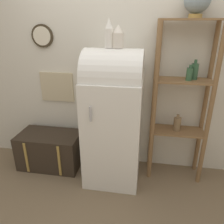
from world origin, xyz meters
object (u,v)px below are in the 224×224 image
at_px(suitcase_trunk, 50,150).
at_px(refrigerator, 114,116).
at_px(vase_left, 109,34).
at_px(globe, 197,0).
at_px(vase_center, 118,37).

bearing_deg(suitcase_trunk, refrigerator, -4.28).
xyz_separation_m(suitcase_trunk, vase_left, (0.82, -0.06, 1.47)).
xyz_separation_m(suitcase_trunk, globe, (1.65, 0.12, 1.78)).
bearing_deg(globe, refrigerator, -166.52).
bearing_deg(globe, suitcase_trunk, -175.72).
distance_m(suitcase_trunk, vase_left, 1.69).
bearing_deg(vase_center, globe, 13.72).
xyz_separation_m(globe, vase_center, (-0.74, -0.18, -0.34)).
xyz_separation_m(vase_left, vase_center, (0.09, 0.00, -0.03)).
bearing_deg(suitcase_trunk, vase_center, -3.63).
distance_m(vase_left, vase_center, 0.10).
height_order(vase_left, vase_center, vase_left).
relative_size(refrigerator, vase_center, 6.99).
distance_m(globe, vase_center, 0.84).
relative_size(refrigerator, suitcase_trunk, 1.97).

